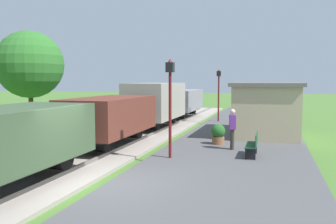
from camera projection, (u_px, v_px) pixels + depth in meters
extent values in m
plane|color=#47702D|center=(100.00, 191.00, 10.16)|extent=(160.00, 160.00, 0.00)
cube|color=#4C4C4F|center=(211.00, 197.00, 9.26)|extent=(6.00, 60.00, 0.25)
cube|color=#9E9389|center=(29.00, 182.00, 10.83)|extent=(3.80, 60.00, 0.12)
cube|color=slate|center=(49.00, 180.00, 10.62)|extent=(0.07, 60.00, 0.14)
cube|color=slate|center=(9.00, 176.00, 11.02)|extent=(0.07, 60.00, 0.14)
cube|color=#384C33|center=(6.00, 137.00, 9.86)|extent=(2.50, 5.60, 1.60)
cube|color=black|center=(7.00, 160.00, 9.91)|extent=(2.10, 5.15, 0.50)
cylinder|color=black|center=(47.00, 156.00, 11.65)|extent=(1.56, 0.84, 0.84)
cylinder|color=black|center=(66.00, 142.00, 12.73)|extent=(0.20, 0.30, 0.20)
cube|color=brown|center=(110.00, 115.00, 16.17)|extent=(2.50, 5.60, 1.60)
cube|color=black|center=(110.00, 129.00, 16.22)|extent=(2.10, 5.15, 0.50)
cylinder|color=black|center=(126.00, 129.00, 17.96)|extent=(1.56, 0.84, 0.84)
cylinder|color=black|center=(91.00, 141.00, 14.53)|extent=(1.56, 0.84, 0.84)
cylinder|color=black|center=(134.00, 122.00, 19.04)|extent=(0.20, 0.30, 0.20)
cylinder|color=black|center=(76.00, 139.00, 13.40)|extent=(0.20, 0.30, 0.20)
cube|color=gray|center=(156.00, 101.00, 22.45)|extent=(2.50, 5.60, 2.20)
cube|color=black|center=(156.00, 115.00, 22.53)|extent=(2.10, 5.15, 0.50)
cylinder|color=black|center=(164.00, 117.00, 24.27)|extent=(1.56, 0.84, 0.84)
cylinder|color=black|center=(146.00, 123.00, 20.84)|extent=(1.56, 0.84, 0.84)
cylinder|color=black|center=(169.00, 112.00, 25.35)|extent=(0.20, 0.30, 0.20)
cylinder|color=black|center=(139.00, 120.00, 19.71)|extent=(0.20, 0.30, 0.20)
cube|color=gray|center=(181.00, 100.00, 28.78)|extent=(2.50, 5.60, 1.60)
cube|color=black|center=(181.00, 108.00, 28.84)|extent=(2.10, 5.15, 0.50)
cylinder|color=black|center=(186.00, 109.00, 30.58)|extent=(1.56, 0.84, 0.84)
cylinder|color=black|center=(175.00, 113.00, 27.15)|extent=(1.56, 0.84, 0.84)
cylinder|color=black|center=(189.00, 105.00, 31.66)|extent=(0.20, 0.30, 0.20)
cylinder|color=black|center=(171.00, 111.00, 26.02)|extent=(0.20, 0.30, 0.20)
cube|color=tan|center=(267.00, 110.00, 19.14)|extent=(3.20, 5.50, 2.60)
cube|color=#66605B|center=(267.00, 84.00, 19.02)|extent=(3.50, 5.80, 0.18)
cube|color=black|center=(234.00, 109.00, 18.53)|extent=(0.03, 0.90, 0.80)
cube|color=#1E4C2D|center=(251.00, 145.00, 13.57)|extent=(0.42, 1.50, 0.04)
cube|color=#1E4C2D|center=(257.00, 139.00, 13.50)|extent=(0.04, 1.50, 0.45)
cube|color=black|center=(250.00, 154.00, 13.02)|extent=(0.38, 0.06, 0.42)
cube|color=black|center=(252.00, 148.00, 14.17)|extent=(0.38, 0.06, 0.42)
cube|color=#1E4C2D|center=(261.00, 116.00, 24.37)|extent=(0.42, 1.50, 0.04)
cube|color=#1E4C2D|center=(264.00, 113.00, 24.29)|extent=(0.04, 1.50, 0.45)
cube|color=black|center=(260.00, 121.00, 23.81)|extent=(0.38, 0.06, 0.42)
cube|color=black|center=(261.00, 119.00, 24.96)|extent=(0.38, 0.06, 0.42)
cylinder|color=#38332D|center=(232.00, 140.00, 14.86)|extent=(0.15, 0.15, 0.86)
cylinder|color=#38332D|center=(232.00, 139.00, 15.02)|extent=(0.15, 0.15, 0.86)
cube|color=#662D8C|center=(232.00, 122.00, 14.88)|extent=(0.32, 0.43, 0.60)
sphere|color=beige|center=(233.00, 112.00, 14.84)|extent=(0.22, 0.22, 0.22)
cylinder|color=brown|center=(218.00, 140.00, 16.21)|extent=(0.56, 0.56, 0.34)
sphere|color=#235B23|center=(218.00, 131.00, 16.17)|extent=(0.64, 0.64, 0.64)
cylinder|color=#591414|center=(170.00, 115.00, 13.21)|extent=(0.11, 0.11, 3.20)
cube|color=black|center=(170.00, 67.00, 13.06)|extent=(0.28, 0.28, 0.36)
sphere|color=#F2E5BF|center=(170.00, 67.00, 13.06)|extent=(0.20, 0.20, 0.20)
cone|color=#591414|center=(170.00, 61.00, 13.03)|extent=(0.20, 0.20, 0.16)
cylinder|color=#591414|center=(219.00, 99.00, 25.16)|extent=(0.11, 0.11, 3.20)
cube|color=black|center=(219.00, 74.00, 25.00)|extent=(0.28, 0.28, 0.36)
sphere|color=#F2E5BF|center=(219.00, 74.00, 25.00)|extent=(0.20, 0.20, 0.20)
cone|color=#591414|center=(219.00, 70.00, 24.98)|extent=(0.20, 0.20, 0.16)
cylinder|color=#4C3823|center=(31.00, 111.00, 21.68)|extent=(0.28, 0.28, 2.59)
sphere|color=#2D6B28|center=(30.00, 65.00, 21.43)|extent=(4.05, 4.05, 4.05)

